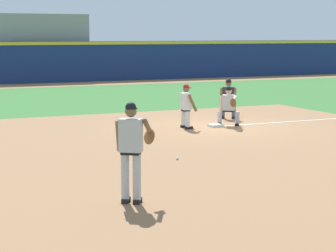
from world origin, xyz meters
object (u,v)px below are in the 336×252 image
object	(u,v)px
first_baseman	(229,104)
baserunner	(186,104)
first_base_bag	(215,126)
pitcher	(132,146)
baseball	(177,158)
umpire	(228,97)

from	to	relation	value
first_baseman	baserunner	distance (m)	1.57
first_base_bag	baserunner	size ratio (longest dim) A/B	0.26
first_base_bag	pitcher	world-z (taller)	pitcher
baseball	baserunner	bearing A→B (deg)	61.54
baseball	pitcher	bearing A→B (deg)	-126.59
pitcher	baserunner	xyz separation A→B (m)	(5.10, 8.16, -0.27)
pitcher	first_baseman	bearing A→B (deg)	50.55
baseball	umpire	distance (m)	8.18
baserunner	umpire	size ratio (longest dim) A/B	1.00
baseball	pitcher	world-z (taller)	pitcher
baseball	pitcher	size ratio (longest dim) A/B	0.04
umpire	baserunner	bearing A→B (deg)	-147.55
first_base_bag	baserunner	xyz separation A→B (m)	(-1.03, 0.09, 0.75)
baseball	first_baseman	size ratio (longest dim) A/B	0.06
first_base_bag	baserunner	bearing A→B (deg)	174.86
baserunner	umpire	bearing A→B (deg)	32.45
first_base_bag	first_baseman	world-z (taller)	first_baseman
first_base_bag	pitcher	xyz separation A→B (m)	(-6.14, -8.07, 1.01)
pitcher	baseball	bearing A→B (deg)	53.41
baseball	baserunner	xyz separation A→B (m)	(2.59, 4.78, 0.76)
first_baseman	umpire	bearing A→B (deg)	60.62
first_baseman	baserunner	world-z (taller)	baserunner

